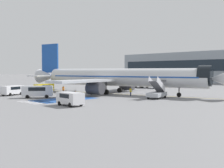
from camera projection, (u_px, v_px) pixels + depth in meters
ground_plane at (112, 94)px, 56.37m from camera, size 600.00×600.00×0.00m
apron_leadline_yellow at (120, 94)px, 55.71m from camera, size 78.30×17.35×0.01m
apron_stand_patch_blue at (65, 99)px, 45.12m from camera, size 5.67×11.11×0.01m
apron_walkway_bar_0 at (28, 101)px, 43.19m from camera, size 0.44×3.60×0.01m
apron_walkway_bar_1 at (31, 101)px, 42.37m from camera, size 0.44×3.60×0.01m
apron_walkway_bar_2 at (35, 102)px, 41.56m from camera, size 0.44×3.60×0.01m
apron_walkway_bar_3 at (39, 102)px, 40.75m from camera, size 0.44×3.60×0.01m
apron_walkway_bar_4 at (44, 103)px, 39.93m from camera, size 0.44×3.60×0.01m
airliner at (117, 77)px, 55.88m from camera, size 45.51×31.67×11.58m
boarding_stairs_forward at (157, 93)px, 46.84m from camera, size 3.18×5.52×3.98m
fuel_tanker at (147, 82)px, 74.84m from camera, size 9.56×2.84×3.35m
service_van_0 at (38, 91)px, 47.66m from camera, size 4.83×5.32×2.18m
service_van_1 at (70, 98)px, 36.89m from camera, size 4.34×2.26×1.90m
service_van_2 at (44, 87)px, 59.50m from camera, size 2.00×4.44×1.91m
service_van_3 at (12, 90)px, 52.68m from camera, size 3.35×5.02×1.91m
baggage_cart at (70, 91)px, 59.66m from camera, size 2.94×2.85×0.87m
ground_crew_0 at (63, 89)px, 54.81m from camera, size 0.49×0.42×1.76m
ground_crew_1 at (95, 89)px, 54.49m from camera, size 0.49×0.41×1.83m
ground_crew_2 at (91, 90)px, 53.55m from camera, size 0.39×0.49×1.79m
ground_crew_3 at (131, 91)px, 51.43m from camera, size 0.48×0.34×1.61m
traffic_cone_0 at (76, 92)px, 55.80m from camera, size 0.54×0.54×0.60m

